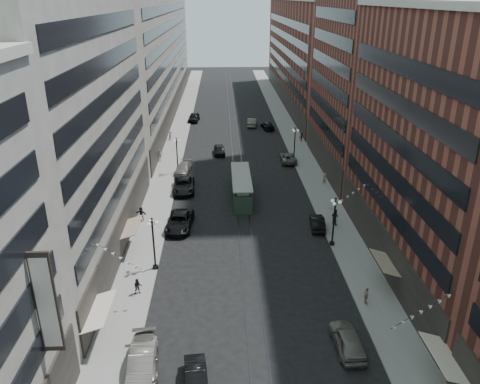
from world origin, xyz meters
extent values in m
plane|color=black|center=(0.00, 60.00, 0.00)|extent=(220.00, 220.00, 0.00)
cube|color=gray|center=(-11.00, 70.00, 0.07)|extent=(4.00, 180.00, 0.15)
cube|color=gray|center=(11.00, 70.00, 0.07)|extent=(4.00, 180.00, 0.15)
cube|color=#2D2D33|center=(-0.70, 70.00, 0.01)|extent=(0.12, 180.00, 0.02)
cube|color=#2D2D33|center=(0.70, 70.00, 0.01)|extent=(0.12, 180.00, 0.02)
cube|color=#AAA396|center=(-17.00, 33.00, 14.00)|extent=(8.00, 36.00, 28.00)
cube|color=#AAA396|center=(-17.00, 96.00, 13.00)|extent=(8.00, 90.00, 26.00)
cube|color=brown|center=(17.00, 28.00, 12.00)|extent=(8.00, 30.00, 24.00)
cube|color=brown|center=(17.00, 56.00, 21.00)|extent=(8.00, 26.00, 42.00)
cube|color=brown|center=(17.00, 105.00, 12.00)|extent=(8.00, 72.00, 24.00)
cylinder|color=black|center=(-9.20, 28.00, 0.30)|extent=(0.56, 0.56, 0.30)
cylinder|color=black|center=(-9.20, 28.00, 2.75)|extent=(0.18, 0.18, 5.20)
sphere|color=black|center=(-9.20, 28.00, 5.55)|extent=(0.24, 0.24, 0.24)
sphere|color=white|center=(-8.75, 28.00, 5.15)|extent=(0.36, 0.36, 0.36)
sphere|color=white|center=(-9.42, 28.39, 5.15)|extent=(0.36, 0.36, 0.36)
sphere|color=white|center=(-9.42, 27.61, 5.15)|extent=(0.36, 0.36, 0.36)
cylinder|color=black|center=(-9.20, 55.00, 0.30)|extent=(0.56, 0.56, 0.30)
cylinder|color=black|center=(-9.20, 55.00, 2.75)|extent=(0.18, 0.18, 5.20)
sphere|color=black|center=(-9.20, 55.00, 5.55)|extent=(0.24, 0.24, 0.24)
sphere|color=white|center=(-8.75, 55.00, 5.15)|extent=(0.36, 0.36, 0.36)
sphere|color=white|center=(-9.42, 55.39, 5.15)|extent=(0.36, 0.36, 0.36)
sphere|color=white|center=(-9.42, 54.61, 5.15)|extent=(0.36, 0.36, 0.36)
cylinder|color=black|center=(9.20, 32.00, 0.30)|extent=(0.56, 0.56, 0.30)
cylinder|color=black|center=(9.20, 32.00, 2.75)|extent=(0.18, 0.18, 5.20)
sphere|color=black|center=(9.20, 32.00, 5.55)|extent=(0.24, 0.24, 0.24)
sphere|color=white|center=(9.65, 32.00, 5.15)|extent=(0.36, 0.36, 0.36)
sphere|color=white|center=(8.97, 32.39, 5.15)|extent=(0.36, 0.36, 0.36)
sphere|color=white|center=(8.97, 31.61, 5.15)|extent=(0.36, 0.36, 0.36)
cylinder|color=black|center=(9.20, 60.00, 0.30)|extent=(0.56, 0.56, 0.30)
cylinder|color=black|center=(9.20, 60.00, 2.75)|extent=(0.18, 0.18, 5.20)
sphere|color=black|center=(9.20, 60.00, 5.55)|extent=(0.24, 0.24, 0.24)
sphere|color=white|center=(9.65, 60.00, 5.15)|extent=(0.36, 0.36, 0.36)
sphere|color=white|center=(8.97, 60.39, 5.15)|extent=(0.36, 0.36, 0.36)
sphere|color=white|center=(8.97, 59.61, 5.15)|extent=(0.36, 0.36, 0.36)
cube|color=#263D2C|center=(0.00, 45.51, 1.19)|extent=(2.28, 10.96, 2.38)
cube|color=gray|center=(0.00, 45.51, 2.65)|extent=(1.46, 10.05, 0.55)
cube|color=gray|center=(0.00, 45.51, 3.01)|extent=(2.47, 11.15, 0.14)
cylinder|color=black|center=(0.00, 41.40, 0.32)|extent=(2.10, 0.64, 0.64)
cylinder|color=black|center=(0.00, 49.62, 0.32)|extent=(2.10, 0.64, 0.64)
imported|color=gray|center=(-8.40, 14.18, 0.85)|extent=(2.01, 5.21, 1.69)
imported|color=black|center=(-7.51, 36.85, 0.85)|extent=(3.27, 6.30, 1.70)
imported|color=slate|center=(6.80, 16.15, 0.83)|extent=(2.12, 4.93, 1.66)
imported|color=black|center=(-4.50, 12.80, 0.71)|extent=(1.98, 4.47, 1.43)
imported|color=black|center=(-10.20, 23.77, 0.91)|extent=(0.81, 0.57, 1.52)
imported|color=#A19485|center=(9.82, 21.55, 0.94)|extent=(0.43, 0.92, 1.57)
imported|color=black|center=(-7.82, 47.98, 0.86)|extent=(3.12, 6.31, 1.72)
imported|color=#66645B|center=(-8.40, 55.21, 0.75)|extent=(2.78, 5.38, 1.49)
imported|color=black|center=(-8.40, 86.98, 0.89)|extent=(2.58, 5.41, 1.78)
imported|color=black|center=(8.40, 36.22, 0.71)|extent=(1.89, 4.45, 1.43)
imported|color=#635F58|center=(8.21, 59.64, 0.72)|extent=(2.53, 5.26, 1.45)
imported|color=black|center=(6.80, 80.14, 0.73)|extent=(2.73, 5.29, 1.47)
imported|color=black|center=(-2.92, 64.10, 0.77)|extent=(2.08, 4.63, 1.55)
imported|color=#646359|center=(3.77, 82.41, 0.81)|extent=(2.21, 5.08, 1.62)
imported|color=black|center=(-12.23, 38.96, 0.96)|extent=(1.56, 0.99, 1.63)
imported|color=beige|center=(-12.50, 60.50, 1.11)|extent=(1.15, 0.57, 1.93)
imported|color=black|center=(10.55, 36.83, 1.10)|extent=(0.99, 1.03, 1.90)
imported|color=gray|center=(11.94, 49.37, 1.02)|extent=(0.71, 0.55, 1.73)
imported|color=black|center=(12.16, 70.64, 0.95)|extent=(1.08, 0.58, 1.60)
imported|color=#646258|center=(-8.40, 14.85, 0.76)|extent=(2.67, 5.42, 1.52)
imported|color=gray|center=(-11.97, 72.82, 0.95)|extent=(0.67, 0.87, 1.59)
camera|label=1|loc=(-2.49, -11.79, 24.88)|focal=35.00mm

